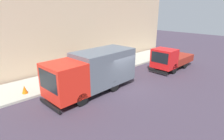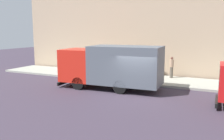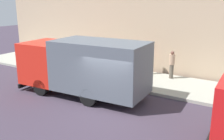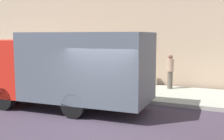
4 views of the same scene
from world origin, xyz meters
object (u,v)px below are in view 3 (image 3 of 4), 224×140
at_px(pedestrian_walking, 127,64).
at_px(street_sign_post, 111,58).
at_px(pedestrian_third, 150,60).
at_px(traffic_cone_orange, 62,66).
at_px(pedestrian_standing, 172,64).
at_px(large_utility_truck, 83,65).

height_order(pedestrian_walking, street_sign_post, street_sign_post).
bearing_deg(pedestrian_third, traffic_cone_orange, -64.05).
height_order(pedestrian_standing, street_sign_post, street_sign_post).
bearing_deg(street_sign_post, pedestrian_standing, -46.16).
height_order(large_utility_truck, pedestrian_third, large_utility_truck).
xyz_separation_m(large_utility_truck, traffic_cone_orange, (2.84, 4.15, -1.21)).
relative_size(pedestrian_third, street_sign_post, 0.70).
xyz_separation_m(large_utility_truck, pedestrian_walking, (3.71, -0.69, -0.59)).
distance_m(large_utility_truck, pedestrian_walking, 3.82).
distance_m(pedestrian_walking, pedestrian_standing, 2.82).
height_order(pedestrian_walking, pedestrian_third, pedestrian_third).
relative_size(pedestrian_walking, pedestrian_standing, 0.98).
bearing_deg(traffic_cone_orange, pedestrian_walking, -79.82).
distance_m(pedestrian_third, traffic_cone_orange, 6.27).
relative_size(pedestrian_third, traffic_cone_orange, 3.01).
height_order(pedestrian_walking, traffic_cone_orange, pedestrian_walking).
height_order(large_utility_truck, traffic_cone_orange, large_utility_truck).
relative_size(large_utility_truck, pedestrian_standing, 4.16).
xyz_separation_m(pedestrian_walking, traffic_cone_orange, (-0.87, 4.84, -0.62)).
bearing_deg(pedestrian_walking, street_sign_post, 166.42).
distance_m(pedestrian_standing, pedestrian_third, 1.60).
height_order(pedestrian_standing, pedestrian_third, pedestrian_third).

